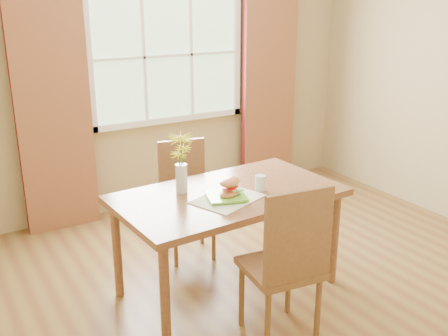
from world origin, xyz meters
name	(u,v)px	position (x,y,z in m)	size (l,w,h in m)	color
room	(283,105)	(0.00, 0.00, 1.35)	(4.24, 3.84, 2.74)	brown
window	(167,56)	(0.00, 1.87, 1.50)	(1.62, 0.06, 1.32)	#9EC796
curtain_left	(53,111)	(-1.15, 1.78, 1.10)	(0.65, 0.08, 2.20)	maroon
curtain_right	(269,88)	(1.15, 1.78, 1.10)	(0.65, 0.08, 2.20)	maroon
dining_table	(228,203)	(-0.40, 0.07, 0.68)	(1.61, 0.96, 0.76)	brown
chair_near	(288,259)	(-0.41, -0.64, 0.57)	(0.48, 0.48, 1.04)	brown
chair_far	(186,193)	(-0.38, 0.77, 0.52)	(0.46, 0.46, 0.94)	brown
placemat	(228,199)	(-0.47, -0.04, 0.76)	(0.45, 0.33, 0.01)	beige
plate	(226,197)	(-0.47, -0.03, 0.77)	(0.26, 0.26, 0.01)	#6CCB32
croissant_sandwich	(230,187)	(-0.45, -0.04, 0.84)	(0.21, 0.19, 0.13)	#DF8D4C
water_glass	(260,183)	(-0.19, -0.01, 0.81)	(0.07, 0.07, 0.11)	silver
flower_vase	(181,158)	(-0.68, 0.23, 1.01)	(0.17, 0.17, 0.42)	silver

